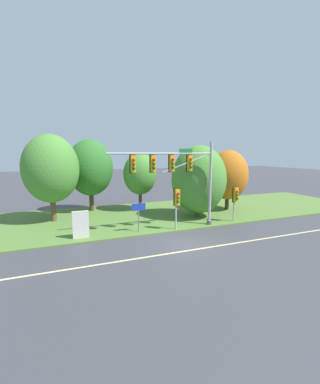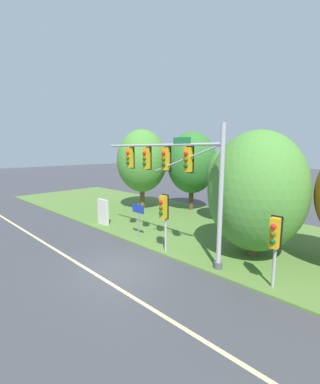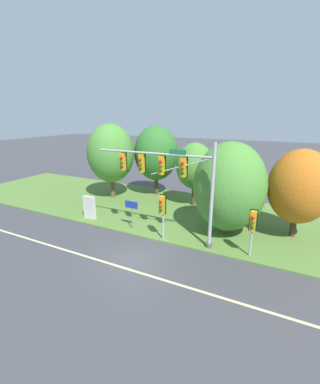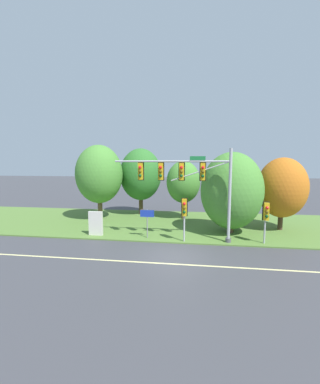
% 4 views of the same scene
% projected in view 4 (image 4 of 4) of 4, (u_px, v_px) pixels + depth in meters
% --- Properties ---
extents(ground_plane, '(160.00, 160.00, 0.00)m').
position_uv_depth(ground_plane, '(174.00, 256.00, 16.02)').
color(ground_plane, '#3D3D42').
extents(lane_stripe, '(36.00, 0.16, 0.01)m').
position_uv_depth(lane_stripe, '(172.00, 264.00, 14.84)').
color(lane_stripe, beige).
rests_on(lane_stripe, ground).
extents(grass_verge, '(48.00, 11.50, 0.10)m').
position_uv_depth(grass_verge, '(182.00, 224.00, 24.12)').
color(grass_verge, '#517533').
rests_on(grass_verge, ground).
extents(traffic_signal_mast, '(8.53, 0.49, 6.72)m').
position_uv_depth(traffic_signal_mast, '(189.00, 179.00, 18.39)').
color(traffic_signal_mast, '#9EA0A5').
rests_on(traffic_signal_mast, grass_verge).
extents(pedestrian_signal_near_kerb, '(0.46, 0.55, 3.01)m').
position_uv_depth(pedestrian_signal_near_kerb, '(266.00, 214.00, 17.85)').
color(pedestrian_signal_near_kerb, '#9EA0A5').
rests_on(pedestrian_signal_near_kerb, grass_verge).
extents(pedestrian_signal_further_along, '(0.46, 0.55, 3.22)m').
position_uv_depth(pedestrian_signal_further_along, '(184.00, 210.00, 18.29)').
color(pedestrian_signal_further_along, '#9EA0A5').
rests_on(pedestrian_signal_further_along, grass_verge).
extents(route_sign_post, '(1.07, 0.08, 2.20)m').
position_uv_depth(route_sign_post, '(147.00, 218.00, 19.43)').
color(route_sign_post, slate).
rests_on(route_sign_post, grass_verge).
extents(tree_nearest_road, '(4.63, 4.63, 7.43)m').
position_uv_depth(tree_nearest_road, '(99.00, 174.00, 25.50)').
color(tree_nearest_road, brown).
rests_on(tree_nearest_road, grass_verge).
extents(tree_left_of_mast, '(4.49, 4.49, 7.19)m').
position_uv_depth(tree_left_of_mast, '(141.00, 175.00, 27.90)').
color(tree_left_of_mast, '#4C3823').
rests_on(tree_left_of_mast, grass_verge).
extents(tree_behind_signpost, '(3.38, 3.38, 5.85)m').
position_uv_depth(tree_behind_signpost, '(183.00, 182.00, 25.81)').
color(tree_behind_signpost, '#4C3823').
rests_on(tree_behind_signpost, grass_verge).
extents(tree_mid_verge, '(4.97, 4.97, 6.56)m').
position_uv_depth(tree_mid_verge, '(232.00, 191.00, 20.68)').
color(tree_mid_verge, brown).
rests_on(tree_mid_verge, grass_verge).
extents(tree_tall_centre, '(4.04, 4.04, 6.14)m').
position_uv_depth(tree_tall_centre, '(282.00, 188.00, 21.53)').
color(tree_tall_centre, '#423021').
rests_on(tree_tall_centre, grass_verge).
extents(info_kiosk, '(1.10, 0.24, 1.90)m').
position_uv_depth(info_kiosk, '(96.00, 223.00, 20.19)').
color(info_kiosk, beige).
rests_on(info_kiosk, grass_verge).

